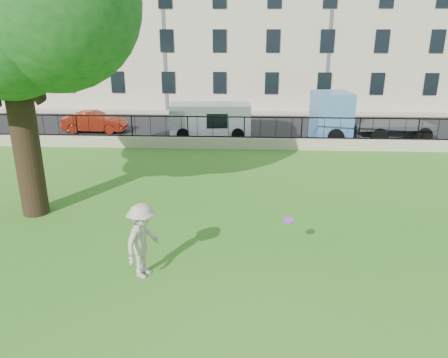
# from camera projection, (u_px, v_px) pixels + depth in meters

# --- Properties ---
(ground) EXTENTS (120.00, 120.00, 0.00)m
(ground) POSITION_uv_depth(u_px,v_px,m) (241.00, 263.00, 12.05)
(ground) COLOR #2F741B
(ground) RESTS_ON ground
(retaining_wall) EXTENTS (50.00, 0.40, 0.60)m
(retaining_wall) POSITION_uv_depth(u_px,v_px,m) (244.00, 143.00, 23.26)
(retaining_wall) COLOR tan
(retaining_wall) RESTS_ON ground
(iron_railing) EXTENTS (50.00, 0.05, 1.13)m
(iron_railing) POSITION_uv_depth(u_px,v_px,m) (244.00, 127.00, 22.98)
(iron_railing) COLOR black
(iron_railing) RESTS_ON retaining_wall
(street) EXTENTS (60.00, 9.00, 0.01)m
(street) POSITION_uv_depth(u_px,v_px,m) (245.00, 129.00, 27.79)
(street) COLOR black
(street) RESTS_ON ground
(sidewalk) EXTENTS (60.00, 1.40, 0.12)m
(sidewalk) POSITION_uv_depth(u_px,v_px,m) (245.00, 113.00, 32.68)
(sidewalk) COLOR tan
(sidewalk) RESTS_ON ground
(building_row) EXTENTS (56.40, 10.40, 13.80)m
(building_row) POSITION_uv_depth(u_px,v_px,m) (247.00, 17.00, 35.75)
(building_row) COLOR beige
(building_row) RESTS_ON ground
(man) EXTENTS (1.13, 1.47, 2.01)m
(man) POSITION_uv_depth(u_px,v_px,m) (143.00, 241.00, 11.12)
(man) COLOR #B7A995
(man) RESTS_ON ground
(frisbee) EXTENTS (0.33, 0.33, 0.12)m
(frisbee) POSITION_uv_depth(u_px,v_px,m) (288.00, 220.00, 12.11)
(frisbee) COLOR #A926DC
(red_sedan) EXTENTS (3.85, 1.39, 1.26)m
(red_sedan) POSITION_uv_depth(u_px,v_px,m) (95.00, 122.00, 26.80)
(red_sedan) COLOR maroon
(red_sedan) RESTS_ON street
(white_van) EXTENTS (4.72, 2.07, 1.94)m
(white_van) POSITION_uv_depth(u_px,v_px,m) (211.00, 120.00, 25.59)
(white_van) COLOR white
(white_van) RESTS_ON street
(blue_truck) EXTENTS (6.72, 3.02, 2.73)m
(blue_truck) POSITION_uv_depth(u_px,v_px,m) (370.00, 116.00, 24.83)
(blue_truck) COLOR #5080BD
(blue_truck) RESTS_ON street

